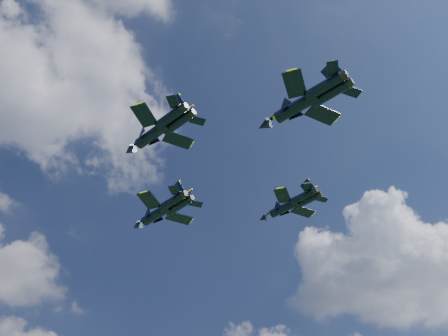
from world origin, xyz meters
TOP-DOWN VIEW (x-y plane):
  - jet_lead at (-8.62, 26.56)m, footprint 13.10×17.88m
  - jet_left at (-18.71, 4.79)m, footprint 12.06×16.52m
  - jet_right at (12.32, 11.71)m, footprint 11.16×15.33m
  - jet_slot at (0.01, -9.63)m, footprint 13.36×18.47m

SIDE VIEW (x-z plane):
  - jet_left at x=-18.71m, z-range 59.48..63.37m
  - jet_right at x=12.32m, z-range 60.65..64.27m
  - jet_lead at x=-8.62m, z-range 60.73..64.94m
  - jet_slot at x=0.01m, z-range 62.15..66.52m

